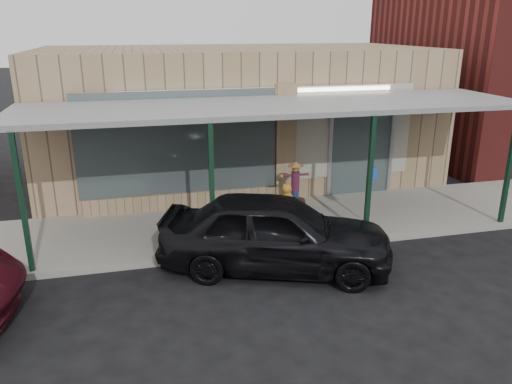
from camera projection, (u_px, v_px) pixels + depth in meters
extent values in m
plane|color=black|center=(327.00, 296.00, 9.39)|extent=(120.00, 120.00, 0.00)
cube|color=gray|center=(275.00, 223.00, 12.68)|extent=(40.00, 3.20, 0.15)
cube|color=tan|center=(237.00, 114.00, 16.27)|extent=(12.00, 6.00, 4.20)
cube|color=#475457|center=(179.00, 145.00, 12.94)|extent=(5.20, 0.06, 2.80)
cube|color=#475457|center=(360.00, 148.00, 14.36)|extent=(1.80, 0.06, 2.80)
cube|color=tan|center=(285.00, 146.00, 13.70)|extent=(0.55, 0.30, 3.40)
cube|color=tan|center=(181.00, 201.00, 13.47)|extent=(5.20, 0.30, 0.50)
cube|color=#A7A494|center=(260.00, 136.00, 13.51)|extent=(9.00, 0.02, 2.60)
cube|color=white|center=(260.00, 91.00, 13.11)|extent=(7.50, 0.03, 0.10)
cube|color=slate|center=(276.00, 106.00, 11.73)|extent=(12.00, 3.00, 0.12)
cube|color=#103220|center=(22.00, 205.00, 9.63)|extent=(0.10, 0.10, 2.95)
cube|color=#103220|center=(212.00, 191.00, 10.47)|extent=(0.10, 0.10, 2.95)
cube|color=#103220|center=(369.00, 179.00, 11.28)|extent=(0.10, 0.10, 2.95)
cube|color=#103220|center=(509.00, 168.00, 12.12)|extent=(0.10, 0.10, 2.95)
cylinder|color=#43301B|center=(295.00, 206.00, 13.14)|extent=(0.58, 0.58, 0.36)
cylinder|color=navy|center=(295.00, 195.00, 13.04)|extent=(0.21, 0.21, 0.27)
cylinder|color=maroon|center=(295.00, 181.00, 12.92)|extent=(0.23, 0.23, 0.49)
sphere|color=#D9A453|center=(296.00, 168.00, 12.81)|extent=(0.20, 0.20, 0.20)
cone|color=#D9A453|center=(296.00, 164.00, 12.77)|extent=(0.32, 0.32, 0.13)
cylinder|color=#43301B|center=(249.00, 219.00, 12.23)|extent=(0.63, 0.63, 0.36)
ellipsoid|color=#D8650D|center=(249.00, 208.00, 12.14)|extent=(0.29, 0.29, 0.23)
cylinder|color=#4C471E|center=(249.00, 203.00, 12.10)|extent=(0.04, 0.04, 0.05)
cylinder|color=gray|center=(370.00, 202.00, 12.26)|extent=(0.04, 0.04, 1.14)
cube|color=blue|center=(372.00, 174.00, 12.03)|extent=(0.30, 0.08, 0.30)
imported|color=black|center=(276.00, 232.00, 10.25)|extent=(5.11, 3.40, 1.62)
ellipsoid|color=#C47222|center=(287.00, 201.00, 11.00)|extent=(0.30, 0.25, 0.38)
sphere|color=#C47222|center=(287.00, 189.00, 10.95)|extent=(0.22, 0.22, 0.22)
cylinder|color=#1C7F2E|center=(287.00, 194.00, 10.95)|extent=(0.15, 0.15, 0.02)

